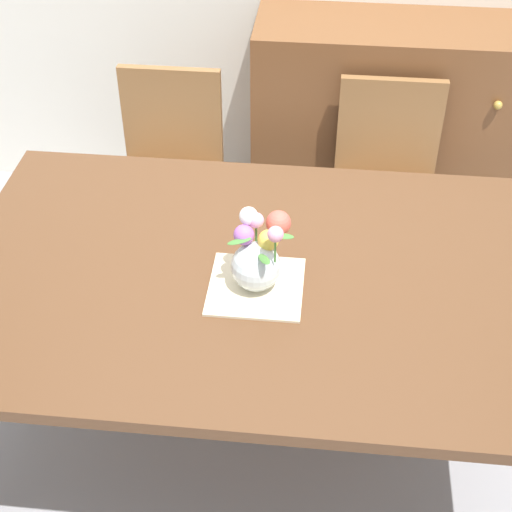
{
  "coord_description": "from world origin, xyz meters",
  "views": [
    {
      "loc": [
        0.2,
        -1.75,
        2.28
      ],
      "look_at": [
        0.02,
        -0.07,
        0.88
      ],
      "focal_mm": 54.02,
      "sensor_mm": 36.0,
      "label": 1
    }
  ],
  "objects_px": {
    "chair_right": "(385,176)",
    "chair_left": "(170,163)",
    "dining_table": "(251,289)",
    "flower_vase": "(258,256)",
    "dresser": "(410,132)"
  },
  "relations": [
    {
      "from": "chair_right",
      "to": "dresser",
      "type": "distance_m",
      "value": 0.41
    },
    {
      "from": "dining_table",
      "to": "dresser",
      "type": "xyz_separation_m",
      "value": [
        0.57,
        1.33,
        -0.19
      ]
    },
    {
      "from": "dining_table",
      "to": "chair_left",
      "type": "bearing_deg",
      "value": 115.65
    },
    {
      "from": "chair_right",
      "to": "dresser",
      "type": "height_order",
      "value": "dresser"
    },
    {
      "from": "dining_table",
      "to": "chair_right",
      "type": "xyz_separation_m",
      "value": [
        0.45,
        0.94,
        -0.17
      ]
    },
    {
      "from": "dining_table",
      "to": "dresser",
      "type": "height_order",
      "value": "dresser"
    },
    {
      "from": "dining_table",
      "to": "flower_vase",
      "type": "height_order",
      "value": "flower_vase"
    },
    {
      "from": "dresser",
      "to": "flower_vase",
      "type": "xyz_separation_m",
      "value": [
        -0.55,
        -1.39,
        0.37
      ]
    },
    {
      "from": "chair_right",
      "to": "dining_table",
      "type": "bearing_deg",
      "value": 64.35
    },
    {
      "from": "chair_right",
      "to": "chair_left",
      "type": "bearing_deg",
      "value": 0.0
    },
    {
      "from": "dining_table",
      "to": "chair_left",
      "type": "xyz_separation_m",
      "value": [
        -0.45,
        0.94,
        -0.17
      ]
    },
    {
      "from": "chair_left",
      "to": "dresser",
      "type": "relative_size",
      "value": 0.64
    },
    {
      "from": "dresser",
      "to": "chair_left",
      "type": "bearing_deg",
      "value": -158.99
    },
    {
      "from": "flower_vase",
      "to": "chair_right",
      "type": "bearing_deg",
      "value": 66.95
    },
    {
      "from": "chair_left",
      "to": "chair_right",
      "type": "distance_m",
      "value": 0.9
    }
  ]
}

